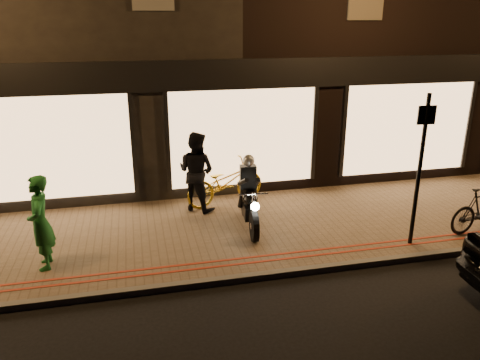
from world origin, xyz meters
name	(u,v)px	position (x,y,z in m)	size (l,w,h in m)	color
ground	(294,277)	(0.00, 0.00, 0.00)	(90.00, 90.00, 0.00)	black
sidewalk	(263,228)	(0.00, 2.00, 0.06)	(50.00, 4.00, 0.12)	brown
kerb_stone	(293,272)	(0.00, 0.05, 0.06)	(50.00, 0.14, 0.12)	#59544C
red_kerb_lines	(284,256)	(0.00, 0.55, 0.12)	(50.00, 0.26, 0.01)	#97250D
building_row	(208,23)	(0.00, 8.99, 4.25)	(48.00, 10.11, 8.50)	black
motorcycle	(249,200)	(-0.32, 2.02, 0.73)	(0.61, 1.94, 1.59)	black
sign_post	(420,163)	(2.64, 0.51, 1.80)	(0.35, 0.08, 3.00)	black
bicycle_gold	(225,182)	(-0.55, 3.45, 0.66)	(0.71, 2.04, 1.07)	gold
person_green	(40,223)	(-4.33, 1.17, 0.99)	(0.63, 0.42, 1.73)	#1C6A29
person_dark	(196,171)	(-1.28, 3.24, 1.05)	(0.91, 0.71, 1.87)	black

